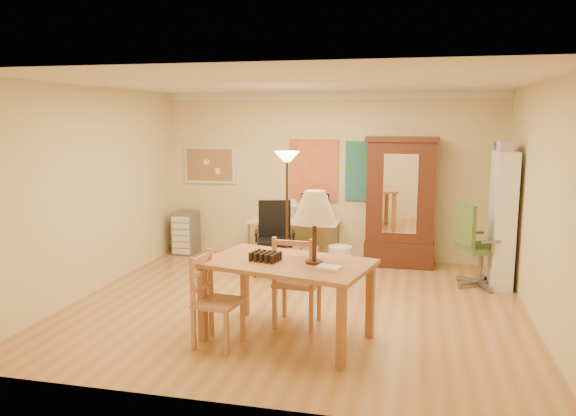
% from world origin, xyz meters
% --- Properties ---
extents(floor, '(5.50, 5.50, 0.00)m').
position_xyz_m(floor, '(0.00, 0.00, 0.00)').
color(floor, '#A9733C').
rests_on(floor, ground).
extents(crown_molding, '(5.50, 0.08, 0.12)m').
position_xyz_m(crown_molding, '(0.00, 2.46, 2.64)').
color(crown_molding, white).
rests_on(crown_molding, floor).
extents(corkboard, '(0.90, 0.04, 0.62)m').
position_xyz_m(corkboard, '(-2.05, 2.47, 1.50)').
color(corkboard, tan).
rests_on(corkboard, floor).
extents(art_panel_left, '(0.80, 0.04, 1.00)m').
position_xyz_m(art_panel_left, '(-0.25, 2.47, 1.45)').
color(art_panel_left, gold).
rests_on(art_panel_left, floor).
extents(art_panel_right, '(0.75, 0.04, 0.95)m').
position_xyz_m(art_panel_right, '(0.65, 2.47, 1.45)').
color(art_panel_right, teal).
rests_on(art_panel_right, floor).
extents(dining_table, '(1.86, 1.36, 1.58)m').
position_xyz_m(dining_table, '(0.23, -1.08, 1.00)').
color(dining_table, olive).
rests_on(dining_table, floor).
extents(ladder_chair_back, '(0.50, 0.48, 1.03)m').
position_xyz_m(ladder_chair_back, '(0.14, -0.67, 0.48)').
color(ladder_chair_back, '#AE724F').
rests_on(ladder_chair_back, floor).
extents(ladder_chair_left, '(0.47, 0.49, 0.95)m').
position_xyz_m(ladder_chair_left, '(-0.54, -1.39, 0.44)').
color(ladder_chair_left, '#AE724F').
rests_on(ladder_chair_left, floor).
extents(torchiere_lamp, '(0.34, 0.34, 1.86)m').
position_xyz_m(torchiere_lamp, '(-0.29, 0.71, 1.49)').
color(torchiere_lamp, '#3B2817').
rests_on(torchiere_lamp, floor).
extents(computer_desk, '(1.45, 0.63, 1.10)m').
position_xyz_m(computer_desk, '(-0.47, 2.15, 0.40)').
color(computer_desk, beige).
rests_on(computer_desk, floor).
extents(office_chair_black, '(0.67, 0.67, 1.08)m').
position_xyz_m(office_chair_black, '(-0.60, 1.27, 0.29)').
color(office_chair_black, black).
rests_on(office_chair_black, floor).
extents(office_chair_green, '(0.71, 0.71, 1.16)m').
position_xyz_m(office_chair_green, '(2.25, 1.33, 0.31)').
color(office_chair_green, slate).
rests_on(office_chair_green, floor).
extents(drawer_cart, '(0.36, 0.43, 0.72)m').
position_xyz_m(drawer_cart, '(-2.40, 2.20, 0.36)').
color(drawer_cart, slate).
rests_on(drawer_cart, floor).
extents(armoire, '(1.09, 0.52, 2.01)m').
position_xyz_m(armoire, '(1.16, 2.24, 0.87)').
color(armoire, '#3B1A10').
rests_on(armoire, floor).
extents(bookshelf, '(0.28, 0.74, 1.86)m').
position_xyz_m(bookshelf, '(2.55, 1.46, 0.92)').
color(bookshelf, white).
rests_on(bookshelf, floor).
extents(wastebin, '(0.35, 0.35, 0.44)m').
position_xyz_m(wastebin, '(0.34, 1.45, 0.22)').
color(wastebin, silver).
rests_on(wastebin, floor).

